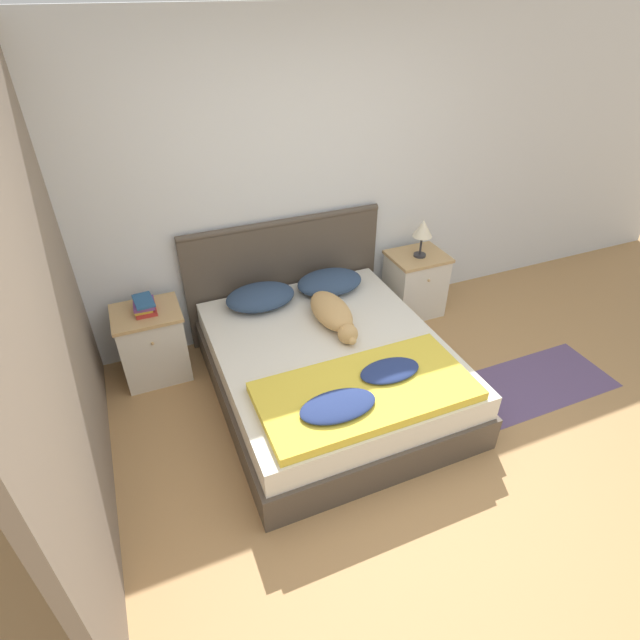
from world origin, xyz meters
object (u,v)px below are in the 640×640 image
object	(u,v)px
bed	(330,370)
nightstand_right	(415,284)
book_stack	(144,306)
nightstand_left	(153,343)
dog	(333,313)
pillow_right	(330,282)
pillow_left	(260,297)
table_lamp	(423,230)

from	to	relation	value
bed	nightstand_right	xyz separation A→B (m)	(1.19, 0.75, 0.08)
bed	book_stack	distance (m)	1.47
nightstand_left	nightstand_right	world-z (taller)	same
book_stack	nightstand_left	bearing A→B (deg)	-107.05
nightstand_right	dog	xyz separation A→B (m)	(-1.06, -0.49, 0.24)
nightstand_left	dog	world-z (taller)	dog
nightstand_right	bed	bearing A→B (deg)	-148.02
dog	book_stack	size ratio (longest dim) A/B	3.23
nightstand_right	pillow_right	bearing A→B (deg)	-177.84
nightstand_left	book_stack	world-z (taller)	book_stack
nightstand_right	book_stack	xyz separation A→B (m)	(-2.38, 0.01, 0.35)
bed	dog	bearing A→B (deg)	62.31
pillow_right	book_stack	distance (m)	1.50
nightstand_right	pillow_right	distance (m)	0.92
pillow_right	dog	distance (m)	0.49
nightstand_left	nightstand_right	xyz separation A→B (m)	(2.39, 0.00, 0.00)
nightstand_right	pillow_left	size ratio (longest dim) A/B	1.07
nightstand_right	table_lamp	bearing A→B (deg)	-90.00
pillow_right	pillow_left	bearing A→B (deg)	180.00
pillow_left	nightstand_left	bearing A→B (deg)	177.84
pillow_left	dog	xyz separation A→B (m)	(0.44, -0.46, 0.01)
pillow_left	pillow_right	distance (m)	0.61
nightstand_left	pillow_right	distance (m)	1.52
nightstand_right	table_lamp	xyz separation A→B (m)	(0.00, -0.02, 0.56)
bed	dog	distance (m)	0.43
bed	pillow_left	world-z (taller)	pillow_left
pillow_left	book_stack	world-z (taller)	book_stack
bed	book_stack	bearing A→B (deg)	147.46
nightstand_left	pillow_right	xyz separation A→B (m)	(1.50, -0.03, 0.24)
pillow_left	bed	bearing A→B (deg)	-66.76
nightstand_right	table_lamp	distance (m)	0.56
dog	table_lamp	bearing A→B (deg)	23.84
dog	book_stack	bearing A→B (deg)	159.24
bed	nightstand_right	distance (m)	1.41
bed	nightstand_left	size ratio (longest dim) A/B	3.18
bed	dog	xyz separation A→B (m)	(0.13, 0.26, 0.32)
pillow_left	table_lamp	size ratio (longest dim) A/B	1.64
nightstand_left	dog	distance (m)	1.44
pillow_left	book_stack	bearing A→B (deg)	176.94
dog	table_lamp	size ratio (longest dim) A/B	2.19
dog	pillow_left	bearing A→B (deg)	134.08
dog	book_stack	distance (m)	1.42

